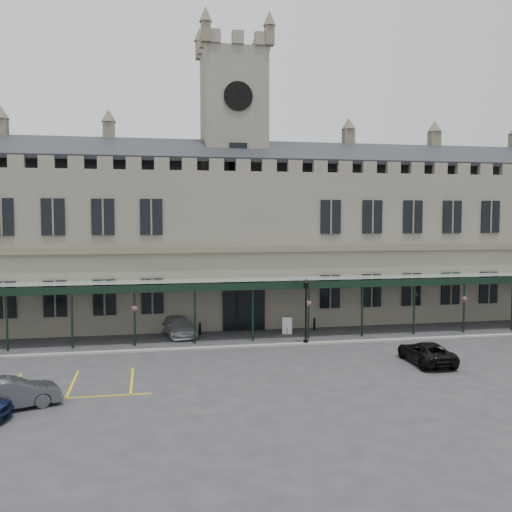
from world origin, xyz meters
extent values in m
plane|color=#2D2D30|center=(0.00, 0.00, 0.00)|extent=(140.00, 140.00, 0.00)
cube|color=#635E52|center=(0.00, 16.00, 6.00)|extent=(60.00, 10.00, 12.00)
cube|color=brown|center=(0.00, 10.82, 6.20)|extent=(60.00, 0.35, 0.50)
cube|color=black|center=(0.00, 13.50, 13.80)|extent=(60.00, 4.77, 2.20)
cube|color=black|center=(0.00, 18.50, 13.80)|extent=(60.00, 4.77, 2.20)
cube|color=black|center=(0.00, 10.90, 1.90)|extent=(3.20, 0.18, 3.80)
cube|color=#635E52|center=(0.00, 16.00, 11.00)|extent=(5.00, 5.00, 22.00)
cylinder|color=silver|center=(0.00, 13.44, 18.00)|extent=(2.20, 0.12, 2.20)
cylinder|color=black|center=(0.00, 13.37, 18.00)|extent=(2.30, 0.04, 2.30)
cube|color=black|center=(0.00, 13.44, 13.00)|extent=(1.40, 0.12, 2.80)
cube|color=#8C9E93|center=(0.00, 9.00, 4.10)|extent=(50.00, 4.00, 0.40)
cube|color=black|center=(0.00, 7.00, 3.85)|extent=(50.00, 0.18, 0.50)
cube|color=gray|center=(0.00, 5.50, 0.06)|extent=(60.00, 0.40, 0.12)
cylinder|color=#332314|center=(8.00, 25.00, 6.00)|extent=(0.70, 0.70, 12.00)
sphere|color=black|center=(8.00, 25.00, 13.00)|extent=(6.00, 6.00, 6.00)
cylinder|color=#332314|center=(24.00, 25.00, 6.00)|extent=(0.70, 0.70, 12.00)
sphere|color=black|center=(24.00, 25.00, 13.00)|extent=(6.00, 6.00, 6.00)
cylinder|color=black|center=(3.35, 5.56, 0.14)|extent=(0.35, 0.35, 0.29)
cylinder|color=black|center=(3.35, 5.56, 1.93)|extent=(0.12, 0.12, 3.85)
cube|color=black|center=(3.35, 5.56, 3.99)|extent=(0.27, 0.27, 0.39)
cone|color=black|center=(3.35, 5.56, 4.33)|extent=(0.42, 0.42, 0.29)
cylinder|color=black|center=(2.90, 8.99, 0.26)|extent=(0.06, 0.06, 0.51)
cube|color=silver|center=(2.90, 8.99, 0.61)|extent=(0.71, 0.22, 1.23)
cylinder|color=black|center=(-3.41, 9.96, 0.44)|extent=(0.16, 0.16, 0.89)
cylinder|color=black|center=(5.28, 10.01, 0.47)|extent=(0.17, 0.17, 0.93)
imported|color=#3C3F45|center=(-13.21, -4.52, 0.71)|extent=(4.53, 2.94, 1.41)
imported|color=#A0A3A8|center=(-5.00, 10.00, 0.68)|extent=(2.79, 4.96, 1.36)
imported|color=black|center=(8.93, -0.61, 0.63)|extent=(2.26, 4.63, 1.27)
camera|label=1|loc=(-7.09, -31.17, 8.65)|focal=40.00mm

